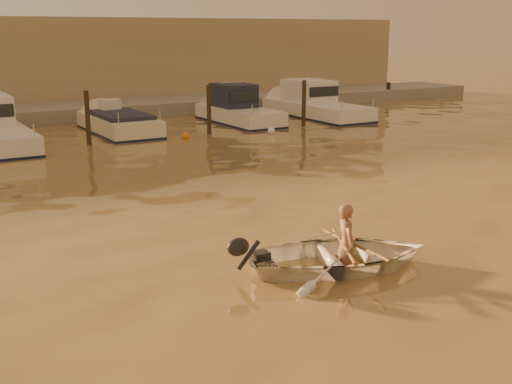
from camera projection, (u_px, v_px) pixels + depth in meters
ground_plane at (303, 249)px, 12.52m from camera, size 160.00×160.00×0.00m
dinghy at (341, 256)px, 11.50m from camera, size 3.83×3.22×0.68m
person at (346, 244)px, 11.47m from camera, size 0.50×0.62×1.48m
outboard_motor at (259, 259)px, 11.16m from camera, size 0.98×0.65×0.70m
oar_port at (354, 244)px, 11.50m from camera, size 0.26×2.10×0.13m
oar_starboard at (344, 245)px, 11.46m from camera, size 1.03×1.89×0.13m
moored_boat_3 at (119, 127)px, 26.67m from camera, size 2.08×6.00×0.95m
moored_boat_4 at (239, 109)px, 29.38m from camera, size 1.94×6.10×1.75m
moored_boat_5 at (316, 104)px, 31.51m from camera, size 2.22×7.45×1.75m
piling_2 at (88, 120)px, 23.73m from camera, size 0.18×0.18×2.20m
piling_3 at (209, 112)px, 26.19m from camera, size 0.18×0.18×2.20m
piling_4 at (304, 105)px, 28.50m from camera, size 0.18×0.18×2.20m
fender_c at (32, 152)px, 21.93m from camera, size 0.30×0.30×0.30m
fender_d at (186, 136)px, 25.25m from camera, size 0.30×0.30×0.30m
fender_e at (271, 131)px, 26.49m from camera, size 0.30×0.30×0.30m
quay at (47, 117)px, 30.45m from camera, size 52.00×4.00×1.00m
waterfront_building at (19, 63)px, 34.50m from camera, size 46.00×7.00×4.80m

